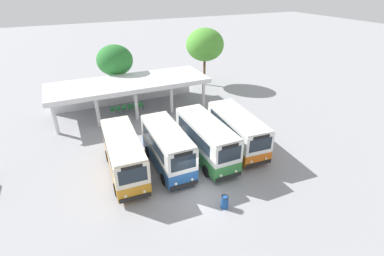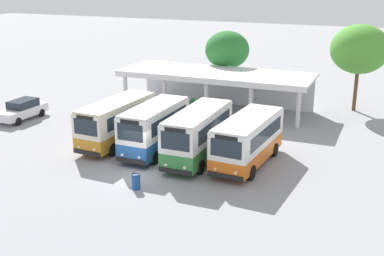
{
  "view_description": "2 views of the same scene",
  "coord_description": "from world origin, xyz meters",
  "px_view_note": "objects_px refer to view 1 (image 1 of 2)",
  "views": [
    {
      "loc": [
        -6.73,
        -13.55,
        13.06
      ],
      "look_at": [
        2.05,
        5.52,
        1.97
      ],
      "focal_mm": 26.64,
      "sensor_mm": 36.0,
      "label": 1
    },
    {
      "loc": [
        13.83,
        -24.53,
        11.81
      ],
      "look_at": [
        1.46,
        5.01,
        1.65
      ],
      "focal_mm": 46.84,
      "sensor_mm": 36.0,
      "label": 2
    }
  ],
  "objects_px": {
    "city_bus_nearest_orange": "(124,154)",
    "waiting_chair_end_by_column": "(113,110)",
    "waiting_chair_middle_seat": "(124,108)",
    "city_bus_second_in_row": "(167,147)",
    "city_bus_fourth_amber": "(237,130)",
    "waiting_chair_fifth_seat": "(135,106)",
    "waiting_chair_fourth_seat": "(130,107)",
    "litter_bin_apron": "(225,202)",
    "city_bus_middle_cream": "(206,139)",
    "waiting_chair_second_from_end": "(119,109)",
    "waiting_chair_far_end_seat": "(141,105)"
  },
  "relations": [
    {
      "from": "city_bus_second_in_row",
      "to": "city_bus_middle_cream",
      "type": "xyz_separation_m",
      "value": [
        3.19,
        -0.17,
        0.02
      ]
    },
    {
      "from": "city_bus_fourth_amber",
      "to": "waiting_chair_fifth_seat",
      "type": "xyz_separation_m",
      "value": [
        -5.94,
        11.26,
        -1.18
      ]
    },
    {
      "from": "city_bus_fourth_amber",
      "to": "waiting_chair_middle_seat",
      "type": "height_order",
      "value": "city_bus_fourth_amber"
    },
    {
      "from": "city_bus_second_in_row",
      "to": "waiting_chair_fifth_seat",
      "type": "distance_m",
      "value": 11.6
    },
    {
      "from": "waiting_chair_second_from_end",
      "to": "waiting_chair_fifth_seat",
      "type": "relative_size",
      "value": 1.0
    },
    {
      "from": "city_bus_fourth_amber",
      "to": "waiting_chair_fourth_seat",
      "type": "distance_m",
      "value": 13.03
    },
    {
      "from": "city_bus_second_in_row",
      "to": "litter_bin_apron",
      "type": "bearing_deg",
      "value": -73.53
    },
    {
      "from": "waiting_chair_second_from_end",
      "to": "litter_bin_apron",
      "type": "distance_m",
      "value": 17.49
    },
    {
      "from": "city_bus_nearest_orange",
      "to": "waiting_chair_second_from_end",
      "type": "distance_m",
      "value": 11.19
    },
    {
      "from": "city_bus_middle_cream",
      "to": "waiting_chair_second_from_end",
      "type": "relative_size",
      "value": 8.37
    },
    {
      "from": "city_bus_nearest_orange",
      "to": "city_bus_second_in_row",
      "type": "distance_m",
      "value": 3.23
    },
    {
      "from": "city_bus_middle_cream",
      "to": "waiting_chair_middle_seat",
      "type": "xyz_separation_m",
      "value": [
        -3.99,
        11.62,
        -1.29
      ]
    },
    {
      "from": "waiting_chair_middle_seat",
      "to": "city_bus_middle_cream",
      "type": "bearing_deg",
      "value": -71.05
    },
    {
      "from": "city_bus_fourth_amber",
      "to": "waiting_chair_end_by_column",
      "type": "height_order",
      "value": "city_bus_fourth_amber"
    },
    {
      "from": "city_bus_fourth_amber",
      "to": "waiting_chair_end_by_column",
      "type": "relative_size",
      "value": 8.46
    },
    {
      "from": "city_bus_fourth_amber",
      "to": "waiting_chair_far_end_seat",
      "type": "height_order",
      "value": "city_bus_fourth_amber"
    },
    {
      "from": "waiting_chair_fourth_seat",
      "to": "waiting_chair_end_by_column",
      "type": "bearing_deg",
      "value": 178.79
    },
    {
      "from": "city_bus_fourth_amber",
      "to": "waiting_chair_far_end_seat",
      "type": "bearing_deg",
      "value": 115.37
    },
    {
      "from": "city_bus_fourth_amber",
      "to": "litter_bin_apron",
      "type": "relative_size",
      "value": 8.09
    },
    {
      "from": "city_bus_nearest_orange",
      "to": "litter_bin_apron",
      "type": "xyz_separation_m",
      "value": [
        4.89,
        -6.23,
        -1.28
      ]
    },
    {
      "from": "city_bus_nearest_orange",
      "to": "waiting_chair_second_from_end",
      "type": "relative_size",
      "value": 8.5
    },
    {
      "from": "city_bus_second_in_row",
      "to": "waiting_chair_second_from_end",
      "type": "height_order",
      "value": "city_bus_second_in_row"
    },
    {
      "from": "waiting_chair_end_by_column",
      "to": "waiting_chair_middle_seat",
      "type": "relative_size",
      "value": 1.0
    },
    {
      "from": "city_bus_middle_cream",
      "to": "city_bus_nearest_orange",
      "type": "bearing_deg",
      "value": 174.15
    },
    {
      "from": "waiting_chair_fifth_seat",
      "to": "litter_bin_apron",
      "type": "xyz_separation_m",
      "value": [
        1.25,
        -17.27,
        -0.07
      ]
    },
    {
      "from": "city_bus_nearest_orange",
      "to": "waiting_chair_second_from_end",
      "type": "height_order",
      "value": "city_bus_nearest_orange"
    },
    {
      "from": "waiting_chair_second_from_end",
      "to": "litter_bin_apron",
      "type": "height_order",
      "value": "litter_bin_apron"
    },
    {
      "from": "waiting_chair_fourth_seat",
      "to": "litter_bin_apron",
      "type": "bearing_deg",
      "value": -83.79
    },
    {
      "from": "waiting_chair_middle_seat",
      "to": "waiting_chair_far_end_seat",
      "type": "distance_m",
      "value": 1.87
    },
    {
      "from": "city_bus_middle_cream",
      "to": "waiting_chair_end_by_column",
      "type": "xyz_separation_m",
      "value": [
        -5.24,
        11.67,
        -1.29
      ]
    },
    {
      "from": "waiting_chair_middle_seat",
      "to": "city_bus_second_in_row",
      "type": "bearing_deg",
      "value": -86.02
    },
    {
      "from": "city_bus_fourth_amber",
      "to": "waiting_chair_second_from_end",
      "type": "relative_size",
      "value": 8.46
    },
    {
      "from": "city_bus_nearest_orange",
      "to": "waiting_chair_middle_seat",
      "type": "relative_size",
      "value": 8.5
    },
    {
      "from": "city_bus_nearest_orange",
      "to": "waiting_chair_middle_seat",
      "type": "xyz_separation_m",
      "value": [
        2.4,
        10.97,
        -1.21
      ]
    },
    {
      "from": "waiting_chair_end_by_column",
      "to": "waiting_chair_fifth_seat",
      "type": "xyz_separation_m",
      "value": [
        2.49,
        0.03,
        0.0
      ]
    },
    {
      "from": "waiting_chair_end_by_column",
      "to": "waiting_chair_second_from_end",
      "type": "xyz_separation_m",
      "value": [
        0.62,
        -0.03,
        0.0
      ]
    },
    {
      "from": "city_bus_second_in_row",
      "to": "waiting_chair_middle_seat",
      "type": "relative_size",
      "value": 7.7
    },
    {
      "from": "city_bus_nearest_orange",
      "to": "waiting_chair_fifth_seat",
      "type": "xyz_separation_m",
      "value": [
        3.64,
        11.04,
        -1.21
      ]
    },
    {
      "from": "waiting_chair_fourth_seat",
      "to": "city_bus_nearest_orange",
      "type": "bearing_deg",
      "value": -105.39
    },
    {
      "from": "city_bus_nearest_orange",
      "to": "city_bus_second_in_row",
      "type": "relative_size",
      "value": 1.1
    },
    {
      "from": "city_bus_second_in_row",
      "to": "waiting_chair_far_end_seat",
      "type": "relative_size",
      "value": 7.7
    },
    {
      "from": "waiting_chair_second_from_end",
      "to": "litter_bin_apron",
      "type": "xyz_separation_m",
      "value": [
        3.12,
        -17.21,
        -0.07
      ]
    },
    {
      "from": "city_bus_nearest_orange",
      "to": "waiting_chair_end_by_column",
      "type": "height_order",
      "value": "city_bus_nearest_orange"
    },
    {
      "from": "waiting_chair_fourth_seat",
      "to": "waiting_chair_far_end_seat",
      "type": "distance_m",
      "value": 1.25
    },
    {
      "from": "waiting_chair_far_end_seat",
      "to": "waiting_chair_middle_seat",
      "type": "bearing_deg",
      "value": -179.5
    },
    {
      "from": "city_bus_middle_cream",
      "to": "waiting_chair_middle_seat",
      "type": "height_order",
      "value": "city_bus_middle_cream"
    },
    {
      "from": "city_bus_middle_cream",
      "to": "waiting_chair_end_by_column",
      "type": "distance_m",
      "value": 12.85
    },
    {
      "from": "waiting_chair_middle_seat",
      "to": "city_bus_nearest_orange",
      "type": "bearing_deg",
      "value": -102.32
    },
    {
      "from": "city_bus_nearest_orange",
      "to": "city_bus_fourth_amber",
      "type": "xyz_separation_m",
      "value": [
        9.58,
        -0.22,
        -0.03
      ]
    },
    {
      "from": "litter_bin_apron",
      "to": "city_bus_middle_cream",
      "type": "bearing_deg",
      "value": 74.97
    }
  ]
}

